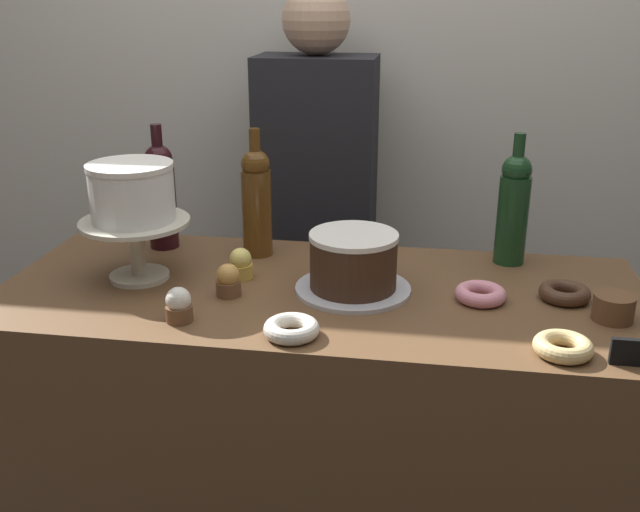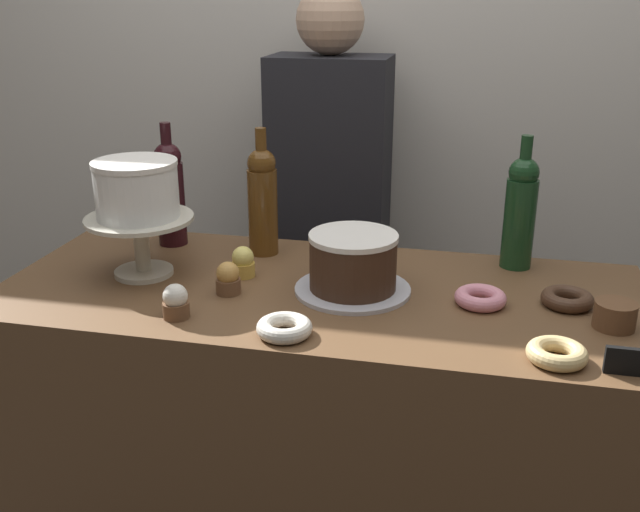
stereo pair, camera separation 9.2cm
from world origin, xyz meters
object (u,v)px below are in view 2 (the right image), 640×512
object	(u,v)px
cupcake_vanilla	(176,302)
white_layer_cake	(137,189)
donut_chocolate	(567,299)
barista_figure	(329,236)
wine_bottle_amber	(262,199)
price_sign_chalkboard	(625,361)
cake_stand_pedestal	(141,235)
donut_glazed	(557,353)
cookie_stack	(615,315)
donut_sugar	(284,328)
cupcake_caramel	(228,279)
chocolate_round_cake	(353,261)
wine_bottle_dark_red	(170,191)
cupcake_lemon	(243,262)
donut_pink	(480,298)
wine_bottle_green	(520,210)

from	to	relation	value
cupcake_vanilla	white_layer_cake	bearing A→B (deg)	129.69
donut_chocolate	barista_figure	size ratio (longest dim) A/B	0.07
cupcake_vanilla	donut_chocolate	bearing A→B (deg)	16.68
wine_bottle_amber	price_sign_chalkboard	bearing A→B (deg)	-29.77
cake_stand_pedestal	donut_glazed	xyz separation A→B (m)	(0.93, -0.23, -0.08)
cookie_stack	barista_figure	size ratio (longest dim) A/B	0.05
barista_figure	donut_sugar	bearing A→B (deg)	-83.66
cupcake_vanilla	cookie_stack	distance (m)	0.90
donut_sugar	barista_figure	size ratio (longest dim) A/B	0.07
cake_stand_pedestal	cupcake_caramel	xyz separation A→B (m)	(0.24, -0.06, -0.06)
cupcake_caramel	barista_figure	bearing A→B (deg)	83.90
cupcake_vanilla	donut_glazed	world-z (taller)	cupcake_vanilla
chocolate_round_cake	cookie_stack	size ratio (longest dim) A/B	2.37
wine_bottle_dark_red	price_sign_chalkboard	size ratio (longest dim) A/B	4.65
white_layer_cake	barista_figure	distance (m)	0.80
wine_bottle_amber	cupcake_caramel	xyz separation A→B (m)	(-0.00, -0.27, -0.11)
cupcake_lemon	cookie_stack	xyz separation A→B (m)	(0.82, -0.10, -0.01)
white_layer_cake	chocolate_round_cake	distance (m)	0.53
chocolate_round_cake	wine_bottle_dark_red	xyz separation A→B (m)	(-0.53, 0.22, 0.07)
white_layer_cake	wine_bottle_amber	size ratio (longest dim) A/B	0.60
wine_bottle_dark_red	cake_stand_pedestal	bearing A→B (deg)	-84.63
cupcake_lemon	donut_sugar	distance (m)	0.33
cake_stand_pedestal	donut_sugar	distance (m)	0.49
cake_stand_pedestal	wine_bottle_dark_red	distance (m)	0.23
wine_bottle_dark_red	cupcake_vanilla	size ratio (longest dim) A/B	4.38
white_layer_cake	donut_sugar	bearing A→B (deg)	-29.93
cake_stand_pedestal	wine_bottle_dark_red	bearing A→B (deg)	95.37
white_layer_cake	cupcake_vanilla	size ratio (longest dim) A/B	2.62
cookie_stack	price_sign_chalkboard	size ratio (longest dim) A/B	1.20
cupcake_caramel	donut_sugar	bearing A→B (deg)	-44.53
wine_bottle_dark_red	donut_chocolate	xyz separation A→B (m)	(1.00, -0.19, -0.13)
cupcake_caramel	price_sign_chalkboard	xyz separation A→B (m)	(0.81, -0.19, -0.01)
cupcake_caramel	price_sign_chalkboard	world-z (taller)	cupcake_caramel
donut_glazed	donut_pink	bearing A→B (deg)	121.85
cookie_stack	donut_glazed	bearing A→B (deg)	-125.73
wine_bottle_dark_red	donut_sugar	xyz separation A→B (m)	(0.44, -0.46, -0.13)
white_layer_cake	donut_chocolate	world-z (taller)	white_layer_cake
wine_bottle_green	cupcake_caramel	xyz separation A→B (m)	(-0.64, -0.31, -0.11)
donut_pink	price_sign_chalkboard	world-z (taller)	price_sign_chalkboard
donut_glazed	wine_bottle_dark_red	bearing A→B (deg)	154.44
wine_bottle_green	wine_bottle_dark_red	distance (m)	0.89
donut_sugar	donut_pink	bearing A→B (deg)	32.02
wine_bottle_dark_red	wine_bottle_amber	bearing A→B (deg)	-3.68
white_layer_cake	chocolate_round_cake	world-z (taller)	white_layer_cake
cake_stand_pedestal	cupcake_caramel	distance (m)	0.25
wine_bottle_green	barista_figure	size ratio (longest dim) A/B	0.20
white_layer_cake	donut_pink	size ratio (longest dim) A/B	1.74
white_layer_cake	cupcake_caramel	world-z (taller)	white_layer_cake
donut_sugar	cupcake_caramel	bearing A→B (deg)	135.47
wine_bottle_amber	cupcake_caramel	size ratio (longest dim) A/B	4.38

